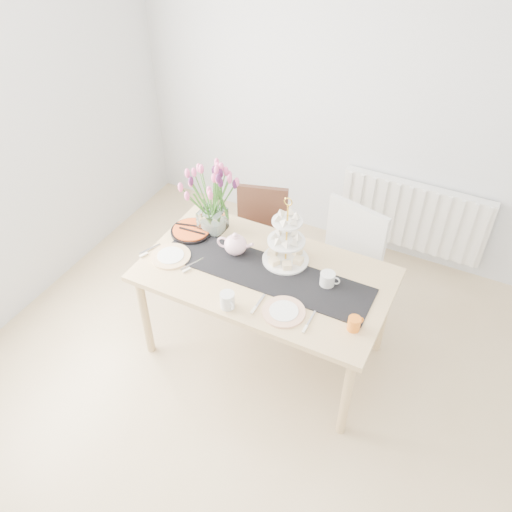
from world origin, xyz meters
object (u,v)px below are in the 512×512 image
at_px(chair_white, 344,259).
at_px(plate_right, 284,312).
at_px(tulip_vase, 211,190).
at_px(tart_tin, 191,231).
at_px(mug_orange, 354,324).
at_px(radiator, 413,216).
at_px(plate_left, 171,256).
at_px(cake_stand, 286,246).
at_px(mug_white, 227,300).
at_px(chair_brown, 260,231).
at_px(teapot, 236,245).
at_px(cream_jug, 327,279).
at_px(dining_table, 265,281).

xyz_separation_m(chair_white, plate_right, (-0.09, -0.84, 0.20)).
relative_size(tulip_vase, tart_tin, 2.10).
bearing_deg(mug_orange, tart_tin, 109.28).
distance_m(radiator, tulip_vase, 1.80).
xyz_separation_m(tart_tin, plate_left, (0.01, -0.28, -0.01)).
bearing_deg(tulip_vase, plate_left, -105.08).
bearing_deg(cake_stand, radiator, 66.39).
relative_size(tulip_vase, mug_white, 5.74).
distance_m(chair_brown, tart_tin, 0.69).
xyz_separation_m(tulip_vase, teapot, (0.26, -0.16, -0.26)).
bearing_deg(tart_tin, radiator, 46.01).
bearing_deg(plate_right, teapot, 145.95).
distance_m(chair_brown, chair_white, 0.75).
distance_m(cake_stand, cream_jug, 0.35).
bearing_deg(cake_stand, chair_brown, 130.11).
height_order(chair_white, tart_tin, chair_white).
relative_size(cake_stand, tart_tin, 1.55).
xyz_separation_m(tart_tin, mug_orange, (1.30, -0.34, 0.03)).
xyz_separation_m(chair_brown, cream_jug, (0.78, -0.63, 0.33)).
distance_m(chair_brown, cream_jug, 1.05).
relative_size(teapot, plate_left, 0.92).
distance_m(dining_table, mug_orange, 0.70).
relative_size(chair_brown, chair_white, 0.85).
bearing_deg(plate_left, tulip_vase, 74.92).
xyz_separation_m(tulip_vase, plate_left, (-0.10, -0.38, -0.32)).
distance_m(cream_jug, mug_orange, 0.38).
height_order(teapot, plate_left, teapot).
height_order(radiator, tart_tin, tart_tin).
bearing_deg(cream_jug, cake_stand, 158.97).
bearing_deg(dining_table, mug_orange, -16.90).
bearing_deg(plate_left, chair_brown, 74.17).
xyz_separation_m(chair_brown, mug_orange, (1.05, -0.90, 0.33)).
bearing_deg(teapot, tart_tin, 161.75).
distance_m(radiator, tart_tin, 1.86).
bearing_deg(tulip_vase, dining_table, -24.37).
bearing_deg(chair_brown, chair_white, -26.31).
bearing_deg(plate_left, radiator, 51.81).
relative_size(chair_white, mug_orange, 10.70).
height_order(cake_stand, plate_left, cake_stand).
height_order(chair_brown, plate_right, chair_brown).
relative_size(dining_table, cake_stand, 3.57).
height_order(cream_jug, plate_right, cream_jug).
bearing_deg(plate_right, mug_orange, 8.78).
xyz_separation_m(cake_stand, plate_left, (-0.69, -0.31, -0.12)).
height_order(mug_white, plate_left, mug_white).
relative_size(dining_table, mug_orange, 18.05).
xyz_separation_m(chair_white, cream_jug, (0.05, -0.50, 0.24)).
bearing_deg(teapot, chair_brown, 91.73).
bearing_deg(tart_tin, mug_white, -41.62).
bearing_deg(plate_right, dining_table, 133.69).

